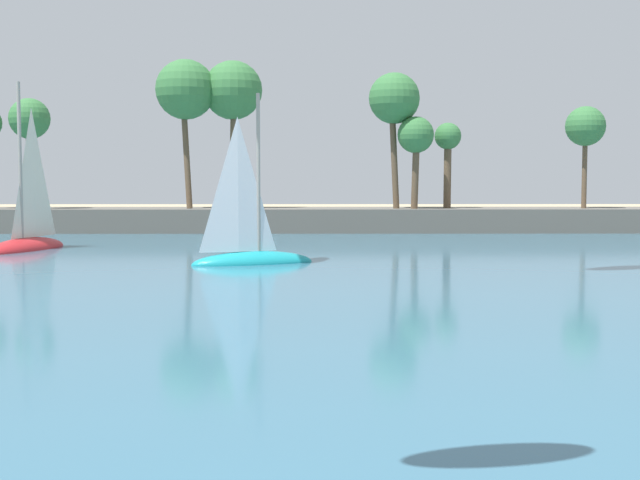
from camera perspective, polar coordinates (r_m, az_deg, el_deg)
The scene contains 4 objects.
sea at distance 56.92m, azimuth -2.34°, elevation 0.11°, with size 220.00×94.60×0.06m, color #386B84.
palm_headland at distance 64.04m, azimuth -4.21°, elevation 3.34°, with size 116.66×6.19×12.78m.
sailboat_near_shore at distance 50.22m, azimuth -18.96°, elevation 0.40°, with size 3.80×7.13×9.90m.
sailboat_mid_bay at distance 39.80m, azimuth -4.69°, elevation -0.49°, with size 6.08×3.71×8.47m.
Camera 1 is at (1.83, -2.82, 4.03)m, focal length 47.96 mm.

